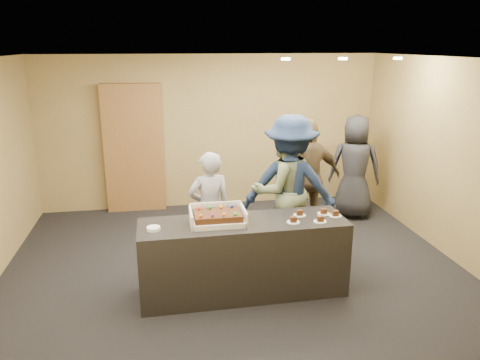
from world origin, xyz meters
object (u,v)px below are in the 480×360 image
(storage_cabinet, at_px, (134,149))
(person_dark_suit, at_px, (355,167))
(serving_counter, at_px, (243,257))
(person_navy_man, at_px, (290,187))
(person_sage_man, at_px, (282,190))
(person_brown_extra, at_px, (308,178))
(cake_box, at_px, (217,219))
(sheet_cake, at_px, (218,215))
(plate_stack, at_px, (153,228))
(person_server_grey, at_px, (210,209))

(storage_cabinet, height_order, person_dark_suit, storage_cabinet)
(serving_counter, xyz_separation_m, person_navy_man, (0.83, 0.96, 0.54))
(person_sage_man, relative_size, person_brown_extra, 1.03)
(person_navy_man, bearing_deg, cake_box, 58.49)
(sheet_cake, bearing_deg, plate_stack, -173.50)
(plate_stack, relative_size, person_server_grey, 0.10)
(serving_counter, height_order, person_brown_extra, person_brown_extra)
(person_brown_extra, bearing_deg, person_dark_suit, -158.74)
(cake_box, height_order, sheet_cake, cake_box)
(serving_counter, relative_size, storage_cabinet, 1.08)
(person_server_grey, xyz_separation_m, person_sage_man, (1.03, 0.17, 0.16))
(person_sage_man, xyz_separation_m, person_brown_extra, (0.57, 0.60, -0.02))
(storage_cabinet, xyz_separation_m, person_brown_extra, (2.65, -1.58, -0.21))
(person_sage_man, bearing_deg, cake_box, 31.00)
(serving_counter, xyz_separation_m, plate_stack, (-1.02, -0.08, 0.47))
(plate_stack, bearing_deg, serving_counter, 4.62)
(person_sage_man, relative_size, person_dark_suit, 1.06)
(serving_counter, relative_size, person_brown_extra, 1.32)
(cake_box, bearing_deg, person_brown_extra, 44.73)
(serving_counter, relative_size, cake_box, 3.85)
(plate_stack, bearing_deg, storage_cabinet, 96.04)
(serving_counter, height_order, person_sage_man, person_sage_man)
(serving_counter, relative_size, plate_stack, 16.13)
(storage_cabinet, distance_m, person_sage_man, 3.02)
(plate_stack, xyz_separation_m, person_sage_man, (1.74, 1.08, 0.01))
(person_dark_suit, bearing_deg, serving_counter, 64.89)
(person_brown_extra, bearing_deg, plate_stack, 25.49)
(storage_cabinet, height_order, person_server_grey, storage_cabinet)
(cake_box, relative_size, person_dark_suit, 0.36)
(person_navy_man, bearing_deg, serving_counter, 67.90)
(storage_cabinet, xyz_separation_m, cake_box, (1.07, -3.15, -0.17))
(person_server_grey, distance_m, person_dark_suit, 2.95)
(sheet_cake, xyz_separation_m, person_server_grey, (-0.01, 0.83, -0.22))
(storage_cabinet, relative_size, person_dark_suit, 1.27)
(storage_cabinet, height_order, sheet_cake, storage_cabinet)
(person_server_grey, distance_m, person_brown_extra, 1.77)
(cake_box, distance_m, person_dark_suit, 3.40)
(storage_cabinet, bearing_deg, sheet_cake, -71.47)
(cake_box, bearing_deg, serving_counter, -4.46)
(sheet_cake, distance_m, person_navy_man, 1.47)
(serving_counter, distance_m, person_brown_extra, 2.10)
(storage_cabinet, relative_size, plate_stack, 14.96)
(person_dark_suit, bearing_deg, person_server_grey, 49.08)
(storage_cabinet, height_order, person_sage_man, storage_cabinet)
(storage_cabinet, height_order, person_brown_extra, storage_cabinet)
(serving_counter, xyz_separation_m, person_brown_extra, (1.29, 1.59, 0.46))
(serving_counter, distance_m, cake_box, 0.58)
(storage_cabinet, bearing_deg, person_sage_man, -46.30)
(person_brown_extra, bearing_deg, storage_cabinet, -41.38)
(plate_stack, bearing_deg, sheet_cake, 6.50)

